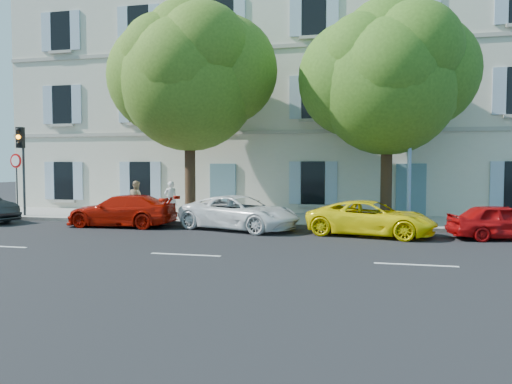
% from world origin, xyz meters
% --- Properties ---
extents(ground, '(90.00, 90.00, 0.00)m').
position_xyz_m(ground, '(0.00, 0.00, 0.00)').
color(ground, black).
extents(sidewalk, '(36.00, 4.50, 0.15)m').
position_xyz_m(sidewalk, '(0.00, 4.45, 0.07)').
color(sidewalk, '#A09E96').
rests_on(sidewalk, ground).
extents(kerb, '(36.00, 0.16, 0.16)m').
position_xyz_m(kerb, '(0.00, 2.28, 0.08)').
color(kerb, '#9E998E').
rests_on(kerb, ground).
extents(building, '(28.00, 7.00, 12.00)m').
position_xyz_m(building, '(0.00, 10.20, 6.00)').
color(building, beige).
rests_on(building, ground).
extents(car_red_coupe, '(4.39, 1.87, 1.26)m').
position_xyz_m(car_red_coupe, '(-4.72, 1.24, 0.63)').
color(car_red_coupe, '#AF1105').
rests_on(car_red_coupe, ground).
extents(car_white_coupe, '(5.05, 3.46, 1.28)m').
position_xyz_m(car_white_coupe, '(0.06, 1.38, 0.64)').
color(car_white_coupe, white).
rests_on(car_white_coupe, ground).
extents(car_yellow_supercar, '(4.67, 2.85, 1.21)m').
position_xyz_m(car_yellow_supercar, '(4.91, 0.92, 0.61)').
color(car_yellow_supercar, '#FFE50A').
rests_on(car_yellow_supercar, ground).
extents(car_red_hatchback, '(3.65, 2.08, 1.17)m').
position_xyz_m(car_red_hatchback, '(9.10, 1.02, 0.58)').
color(car_red_hatchback, '#AD0A0B').
rests_on(car_red_hatchback, ground).
extents(tree_left, '(5.74, 5.74, 8.89)m').
position_xyz_m(tree_left, '(-2.58, 3.16, 5.87)').
color(tree_left, '#3A2819').
rests_on(tree_left, sidewalk).
extents(tree_right, '(5.46, 5.46, 8.41)m').
position_xyz_m(tree_right, '(5.45, 3.51, 5.54)').
color(tree_right, '#3A2819').
rests_on(tree_right, sidewalk).
extents(traffic_light, '(0.34, 0.45, 3.98)m').
position_xyz_m(traffic_light, '(-10.49, 2.80, 3.03)').
color(traffic_light, '#383A3D').
rests_on(traffic_light, sidewalk).
extents(road_sign, '(0.64, 0.15, 2.80)m').
position_xyz_m(road_sign, '(-10.73, 2.73, 2.17)').
color(road_sign, '#383A3D').
rests_on(road_sign, sidewalk).
extents(street_lamp, '(0.24, 1.57, 7.43)m').
position_xyz_m(street_lamp, '(6.26, 2.72, 4.36)').
color(street_lamp, '#7293BF').
rests_on(street_lamp, sidewalk).
extents(pedestrian_a, '(0.68, 0.63, 1.56)m').
position_xyz_m(pedestrian_a, '(-3.84, 4.05, 0.93)').
color(pedestrian_a, silver).
rests_on(pedestrian_a, sidewalk).
extents(pedestrian_b, '(0.97, 0.95, 1.57)m').
position_xyz_m(pedestrian_b, '(-5.58, 4.21, 0.93)').
color(pedestrian_b, tan).
rests_on(pedestrian_b, sidewalk).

